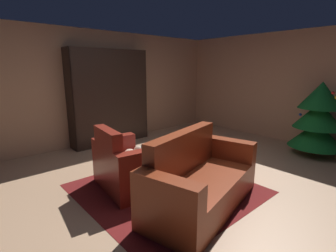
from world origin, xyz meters
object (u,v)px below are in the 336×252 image
(decorated_tree, at_px, (318,118))
(bookshelf_unit, at_px, (114,99))
(couch_red, at_px, (199,181))
(coffee_table, at_px, (156,163))
(book_stack_on_table, at_px, (158,158))
(bottle_on_table, at_px, (142,156))
(armchair_red, at_px, (124,167))

(decorated_tree, bearing_deg, bookshelf_unit, -144.38)
(couch_red, distance_m, coffee_table, 0.72)
(couch_red, height_order, coffee_table, couch_red)
(bookshelf_unit, height_order, coffee_table, bookshelf_unit)
(couch_red, bearing_deg, book_stack_on_table, -172.07)
(couch_red, bearing_deg, coffee_table, -169.62)
(book_stack_on_table, bearing_deg, coffee_table, -84.02)
(bottle_on_table, relative_size, decorated_tree, 0.19)
(bottle_on_table, distance_m, decorated_tree, 3.63)
(couch_red, height_order, decorated_tree, decorated_tree)
(book_stack_on_table, distance_m, bottle_on_table, 0.25)
(bookshelf_unit, xyz_separation_m, book_stack_on_table, (2.49, -0.75, -0.55))
(bookshelf_unit, distance_m, decorated_tree, 4.28)
(book_stack_on_table, xyz_separation_m, bottle_on_table, (-0.04, -0.24, 0.07))
(armchair_red, distance_m, bottle_on_table, 0.36)
(bookshelf_unit, relative_size, coffee_table, 2.71)
(decorated_tree, bearing_deg, armchair_red, -109.52)
(bookshelf_unit, relative_size, bottle_on_table, 7.76)
(armchair_red, xyz_separation_m, coffee_table, (0.31, 0.34, 0.06))
(bookshelf_unit, xyz_separation_m, bottle_on_table, (2.46, -0.99, -0.49))
(bookshelf_unit, bearing_deg, armchair_red, -27.18)
(coffee_table, height_order, decorated_tree, decorated_tree)
(couch_red, distance_m, book_stack_on_table, 0.73)
(bookshelf_unit, xyz_separation_m, decorated_tree, (3.47, 2.49, -0.26))
(book_stack_on_table, height_order, bottle_on_table, bottle_on_table)
(couch_red, relative_size, decorated_tree, 1.33)
(couch_red, bearing_deg, bottle_on_table, -155.66)
(couch_red, xyz_separation_m, book_stack_on_table, (-0.71, -0.10, 0.14))
(coffee_table, relative_size, book_stack_on_table, 3.45)
(armchair_red, xyz_separation_m, book_stack_on_table, (0.30, 0.37, 0.13))
(armchair_red, bearing_deg, couch_red, 24.93)
(book_stack_on_table, bearing_deg, bottle_on_table, -99.44)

